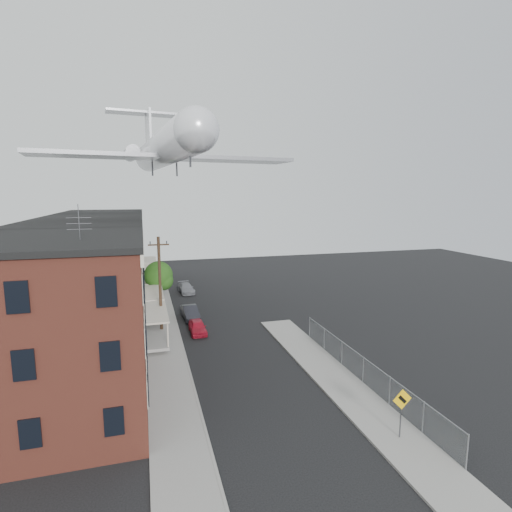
{
  "coord_description": "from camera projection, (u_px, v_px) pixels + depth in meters",
  "views": [
    {
      "loc": [
        -6.81,
        -17.33,
        12.66
      ],
      "look_at": [
        0.09,
        7.03,
        8.72
      ],
      "focal_mm": 28.0,
      "sensor_mm": 36.0,
      "label": 1
    }
  ],
  "objects": [
    {
      "name": "row_house_a",
      "position": [
        79.0,
        289.0,
        31.93
      ],
      "size": [
        11.98,
        7.0,
        10.3
      ],
      "color": "slate",
      "rests_on": "ground"
    },
    {
      "name": "warning_sign",
      "position": [
        402.0,
        406.0,
        20.5
      ],
      "size": [
        1.1,
        0.11,
        2.8
      ],
      "color": "#515156",
      "rests_on": "ground"
    },
    {
      "name": "chainlink_fence",
      "position": [
        363.0,
        370.0,
        26.75
      ],
      "size": [
        0.06,
        18.06,
        1.9
      ],
      "color": "gray",
      "rests_on": "ground"
    },
    {
      "name": "sidewalk_right",
      "position": [
        336.0,
        379.0,
        27.44
      ],
      "size": [
        3.0,
        26.0,
        0.12
      ],
      "primitive_type": "cube",
      "color": "gray",
      "rests_on": "ground"
    },
    {
      "name": "utility_pole",
      "position": [
        160.0,
        286.0,
        35.14
      ],
      "size": [
        1.8,
        0.26,
        9.0
      ],
      "color": "black",
      "rests_on": "ground"
    },
    {
      "name": "row_house_c",
      "position": [
        98.0,
        261.0,
        45.24
      ],
      "size": [
        11.98,
        7.0,
        10.3
      ],
      "color": "slate",
      "rests_on": "ground"
    },
    {
      "name": "car_far",
      "position": [
        186.0,
        288.0,
        51.55
      ],
      "size": [
        2.08,
        4.34,
        1.22
      ],
      "primitive_type": "imported",
      "rotation": [
        0.0,
        0.0,
        0.09
      ],
      "color": "gray",
      "rests_on": "ground"
    },
    {
      "name": "row_house_b",
      "position": [
        90.0,
        273.0,
        38.59
      ],
      "size": [
        11.98,
        7.0,
        10.3
      ],
      "color": "gray",
      "rests_on": "ground"
    },
    {
      "name": "airplane",
      "position": [
        165.0,
        148.0,
        39.3
      ],
      "size": [
        24.56,
        28.05,
        8.08
      ],
      "color": "silver",
      "rests_on": "ground"
    },
    {
      "name": "corner_building",
      "position": [
        54.0,
        326.0,
        22.89
      ],
      "size": [
        10.31,
        12.3,
        12.15
      ],
      "color": "#381511",
      "rests_on": "ground"
    },
    {
      "name": "sidewalk_left",
      "position": [
        160.0,
        316.0,
        41.58
      ],
      "size": [
        3.0,
        62.0,
        0.12
      ],
      "primitive_type": "cube",
      "color": "gray",
      "rests_on": "ground"
    },
    {
      "name": "car_near",
      "position": [
        198.0,
        327.0,
        36.52
      ],
      "size": [
        1.46,
        3.59,
        1.22
      ],
      "primitive_type": "imported",
      "rotation": [
        0.0,
        0.0,
        0.01
      ],
      "color": "#B5172C",
      "rests_on": "ground"
    },
    {
      "name": "ground",
      "position": [
        292.0,
        446.0,
        20.26
      ],
      "size": [
        120.0,
        120.0,
        0.0
      ],
      "primitive_type": "plane",
      "color": "black",
      "rests_on": "ground"
    },
    {
      "name": "row_house_e",
      "position": [
        108.0,
        246.0,
        58.55
      ],
      "size": [
        11.98,
        7.0,
        10.3
      ],
      "color": "slate",
      "rests_on": "ground"
    },
    {
      "name": "row_house_d",
      "position": [
        103.0,
        252.0,
        51.9
      ],
      "size": [
        11.98,
        7.0,
        10.3
      ],
      "color": "gray",
      "rests_on": "ground"
    },
    {
      "name": "car_mid",
      "position": [
        190.0,
        313.0,
        40.75
      ],
      "size": [
        1.7,
        4.16,
        1.34
      ],
      "primitive_type": "imported",
      "rotation": [
        0.0,
        0.0,
        0.07
      ],
      "color": "black",
      "rests_on": "ground"
    },
    {
      "name": "curb_right",
      "position": [
        316.0,
        382.0,
        27.04
      ],
      "size": [
        0.15,
        26.0,
        0.14
      ],
      "primitive_type": "cube",
      "color": "gray",
      "rests_on": "ground"
    },
    {
      "name": "street_tree",
      "position": [
        160.0,
        277.0,
        44.85
      ],
      "size": [
        3.22,
        3.2,
        5.2
      ],
      "color": "black",
      "rests_on": "ground"
    },
    {
      "name": "curb_left",
      "position": [
        174.0,
        315.0,
        41.97
      ],
      "size": [
        0.15,
        62.0,
        0.14
      ],
      "primitive_type": "cube",
      "color": "gray",
      "rests_on": "ground"
    }
  ]
}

